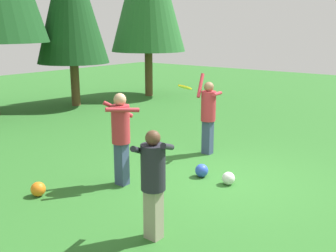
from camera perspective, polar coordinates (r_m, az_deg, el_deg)
ground_plane at (r=7.80m, az=7.83°, el=-7.85°), size 40.00×40.00×0.00m
person_thrower at (r=9.15m, az=5.84°, el=2.12°), size 0.60×0.59×1.88m
person_catcher at (r=5.40m, az=-2.15°, el=-7.25°), size 0.69×0.67×1.57m
person_bystander at (r=7.30m, az=-6.84°, el=-0.74°), size 0.76×0.72×1.75m
frisbee at (r=7.50m, az=2.45°, el=5.63°), size 0.31×0.31×0.12m
ball_orange at (r=7.39m, az=-18.26°, el=-8.66°), size 0.26×0.26×0.26m
ball_white at (r=7.61m, az=8.72°, el=-7.48°), size 0.25×0.25×0.25m
ball_blue at (r=7.92m, az=4.88°, el=-6.42°), size 0.26×0.26×0.26m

